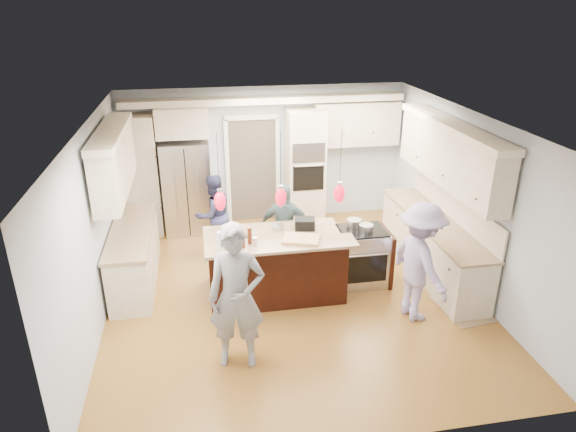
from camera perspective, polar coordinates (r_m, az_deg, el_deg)
name	(u,v)px	position (r m, az deg, el deg)	size (l,w,h in m)	color
ground_plane	(292,292)	(8.08, 0.44, -8.49)	(6.00, 6.00, 0.00)	#A16F2C
room_shell	(292,182)	(7.29, 0.48, 3.77)	(5.54, 6.04, 2.72)	#B2BCC6
refrigerator	(187,187)	(9.98, -11.13, 3.16)	(0.90, 0.70, 1.80)	#B7B7BC
oven_column	(305,168)	(10.13, 1.90, 5.38)	(0.72, 0.69, 2.30)	beige
back_upper_cabinets	(227,144)	(9.88, -6.78, 7.91)	(5.30, 0.61, 2.54)	beige
right_counter_run	(438,212)	(8.59, 16.34, 0.41)	(0.64, 3.10, 2.51)	beige
left_cabinets	(127,221)	(8.29, -17.44, -0.55)	(0.64, 2.30, 2.51)	beige
kitchen_island	(275,264)	(7.87, -1.43, -5.36)	(2.10, 1.46, 1.12)	black
island_range	(362,256)	(8.24, 8.24, -4.42)	(0.82, 0.71, 0.92)	#B7B7BC
pendant_lights	(281,197)	(6.79, -0.81, 2.12)	(1.75, 0.15, 1.03)	black
person_bar_end	(237,297)	(6.23, -5.73, -8.96)	(0.69, 0.45, 1.88)	slate
person_far_left	(214,215)	(9.07, -8.24, 0.14)	(0.71, 0.55, 1.46)	navy
person_far_right	(285,227)	(8.48, -0.28, -1.24)	(0.86, 0.36, 1.47)	#486164
person_range_side	(420,262)	(7.33, 14.45, -5.01)	(1.12, 0.65, 1.74)	#9F90C2
floor_rug	(462,308)	(8.12, 18.74, -9.65)	(0.63, 0.92, 0.01)	#977B52
water_bottle	(219,242)	(6.85, -7.63, -2.85)	(0.07, 0.07, 0.28)	silver
beer_bottle_a	(243,240)	(6.92, -5.05, -2.62)	(0.06, 0.06, 0.24)	#4C1C0D
beer_bottle_b	(239,238)	(6.92, -5.47, -2.48)	(0.07, 0.07, 0.27)	#4C1C0D
beer_bottle_c	(250,236)	(7.02, -4.29, -2.18)	(0.06, 0.06, 0.24)	#4C1C0D
drink_can	(255,241)	(7.01, -3.69, -2.83)	(0.06, 0.06, 0.11)	#B7B7BC
cutting_board	(301,239)	(7.14, 1.48, -2.59)	(0.50, 0.36, 0.04)	tan
pot_large	(354,223)	(8.08, 7.36, -0.81)	(0.23, 0.23, 0.13)	#B7B7BC
pot_small	(366,228)	(7.97, 8.66, -1.31)	(0.22, 0.22, 0.11)	#B7B7BC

